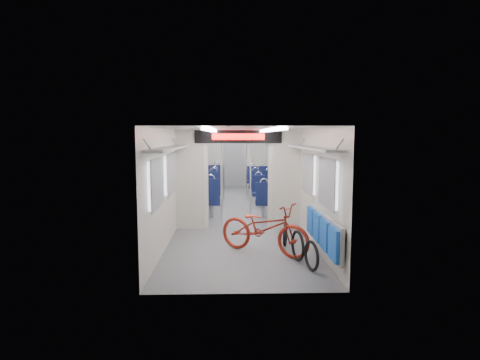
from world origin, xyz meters
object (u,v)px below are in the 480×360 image
(bike_hoop_a, at_px, (311,257))
(bicycle, at_px, (264,228))
(seat_bay_far_right, at_px, (260,180))
(bike_hoop_b, at_px, (298,247))
(flip_bench, at_px, (323,231))
(seat_bay_near_left, at_px, (204,191))
(stanchion_far_left, at_px, (224,167))
(seat_bay_far_left, at_px, (210,179))
(seat_bay_near_right, at_px, (269,194))
(stanchion_near_right, at_px, (250,176))
(bike_hoop_c, at_px, (285,236))
(stanchion_near_left, at_px, (221,178))
(stanchion_far_right, at_px, (246,167))

(bike_hoop_a, bearing_deg, bicycle, 124.25)
(seat_bay_far_right, bearing_deg, bike_hoop_b, -89.75)
(flip_bench, distance_m, bike_hoop_b, 0.55)
(seat_bay_near_left, height_order, stanchion_far_left, stanchion_far_left)
(seat_bay_far_left, bearing_deg, seat_bay_far_right, -9.21)
(flip_bench, height_order, seat_bay_near_right, seat_bay_near_right)
(seat_bay_near_left, relative_size, stanchion_near_right, 1.01)
(seat_bay_far_left, bearing_deg, flip_bench, -74.70)
(stanchion_near_right, bearing_deg, seat_bay_far_right, 82.44)
(bicycle, relative_size, stanchion_far_left, 0.79)
(seat_bay_far_right, height_order, stanchion_far_left, stanchion_far_left)
(stanchion_far_left, bearing_deg, stanchion_near_right, -77.62)
(seat_bay_near_left, bearing_deg, flip_bench, -65.29)
(seat_bay_far_left, bearing_deg, bike_hoop_c, -75.85)
(bicycle, relative_size, seat_bay_far_right, 0.87)
(seat_bay_far_left, bearing_deg, seat_bay_near_left, -90.00)
(bike_hoop_c, xyz_separation_m, seat_bay_near_left, (-1.82, 3.83, 0.37))
(flip_bench, bearing_deg, bike_hoop_a, -128.07)
(bike_hoop_a, height_order, seat_bay_near_right, seat_bay_near_right)
(bike_hoop_a, height_order, stanchion_far_left, stanchion_far_left)
(seat_bay_near_left, xyz_separation_m, seat_bay_far_right, (1.87, 3.09, -0.03))
(bike_hoop_b, height_order, seat_bay_far_left, seat_bay_far_left)
(stanchion_near_left, bearing_deg, seat_bay_near_left, 106.08)
(seat_bay_far_left, xyz_separation_m, stanchion_near_left, (0.53, -5.25, 0.59))
(seat_bay_near_right, height_order, seat_bay_far_right, seat_bay_far_right)
(bicycle, distance_m, stanchion_far_left, 6.13)
(seat_bay_near_left, distance_m, seat_bay_far_left, 3.40)
(bicycle, bearing_deg, stanchion_far_right, 34.55)
(bicycle, relative_size, bike_hoop_a, 3.62)
(seat_bay_near_left, relative_size, stanchion_far_right, 1.01)
(seat_bay_far_left, xyz_separation_m, stanchion_far_left, (0.55, -1.65, 0.59))
(stanchion_near_left, bearing_deg, stanchion_near_right, 26.61)
(seat_bay_near_left, bearing_deg, stanchion_far_right, 50.21)
(bike_hoop_a, relative_size, seat_bay_far_left, 0.23)
(flip_bench, distance_m, stanchion_near_left, 3.62)
(seat_bay_near_left, bearing_deg, seat_bay_near_right, -6.98)
(bicycle, distance_m, bike_hoop_c, 0.71)
(bicycle, xyz_separation_m, stanchion_far_left, (-0.81, 6.04, 0.67))
(bike_hoop_c, height_order, stanchion_far_right, stanchion_far_right)
(bike_hoop_c, bearing_deg, stanchion_far_left, 102.83)
(bike_hoop_a, relative_size, stanchion_far_right, 0.22)
(bike_hoop_b, xyz_separation_m, bike_hoop_c, (-0.08, 0.94, -0.04))
(bicycle, height_order, bike_hoop_b, bicycle)
(bicycle, xyz_separation_m, seat_bay_near_right, (0.51, 4.07, 0.05))
(bike_hoop_a, xyz_separation_m, stanchion_near_right, (-0.78, 3.81, 0.92))
(stanchion_near_left, distance_m, stanchion_near_right, 0.81)
(bicycle, bearing_deg, bike_hoop_b, -97.12)
(bicycle, relative_size, stanchion_near_left, 0.79)
(flip_bench, bearing_deg, bike_hoop_c, 112.22)
(stanchion_far_left, bearing_deg, seat_bay_far_right, 45.60)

